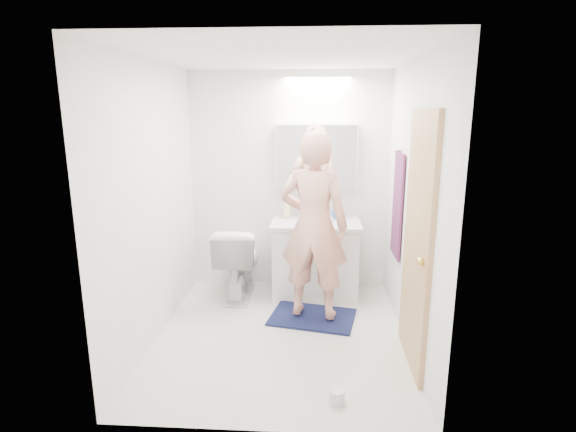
# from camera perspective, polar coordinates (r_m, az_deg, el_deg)

# --- Properties ---
(floor) EXTENTS (2.50, 2.50, 0.00)m
(floor) POSITION_cam_1_polar(r_m,az_deg,el_deg) (4.20, -0.92, -14.90)
(floor) COLOR silver
(floor) RESTS_ON ground
(ceiling) EXTENTS (2.50, 2.50, 0.00)m
(ceiling) POSITION_cam_1_polar(r_m,az_deg,el_deg) (3.71, -1.07, 19.76)
(ceiling) COLOR white
(ceiling) RESTS_ON floor
(wall_back) EXTENTS (2.50, 0.00, 2.50)m
(wall_back) POSITION_cam_1_polar(r_m,az_deg,el_deg) (5.00, 0.14, 4.34)
(wall_back) COLOR white
(wall_back) RESTS_ON floor
(wall_front) EXTENTS (2.50, 0.00, 2.50)m
(wall_front) POSITION_cam_1_polar(r_m,az_deg,el_deg) (2.57, -3.19, -4.50)
(wall_front) COLOR white
(wall_front) RESTS_ON floor
(wall_left) EXTENTS (0.00, 2.50, 2.50)m
(wall_left) POSITION_cam_1_polar(r_m,az_deg,el_deg) (4.01, -16.85, 1.49)
(wall_left) COLOR white
(wall_left) RESTS_ON floor
(wall_right) EXTENTS (0.00, 2.50, 2.50)m
(wall_right) POSITION_cam_1_polar(r_m,az_deg,el_deg) (3.85, 15.56, 1.08)
(wall_right) COLOR white
(wall_right) RESTS_ON floor
(vanity_cabinet) EXTENTS (0.90, 0.55, 0.78)m
(vanity_cabinet) POSITION_cam_1_polar(r_m,az_deg,el_deg) (4.91, 3.49, -5.60)
(vanity_cabinet) COLOR silver
(vanity_cabinet) RESTS_ON floor
(countertop) EXTENTS (0.95, 0.58, 0.04)m
(countertop) POSITION_cam_1_polar(r_m,az_deg,el_deg) (4.80, 3.56, -0.96)
(countertop) COLOR silver
(countertop) RESTS_ON vanity_cabinet
(sink_basin) EXTENTS (0.36, 0.36, 0.03)m
(sink_basin) POSITION_cam_1_polar(r_m,az_deg,el_deg) (4.82, 3.57, -0.47)
(sink_basin) COLOR silver
(sink_basin) RESTS_ON countertop
(faucet) EXTENTS (0.02, 0.02, 0.16)m
(faucet) POSITION_cam_1_polar(r_m,az_deg,el_deg) (4.99, 3.58, 0.78)
(faucet) COLOR #B6B6BA
(faucet) RESTS_ON countertop
(medicine_cabinet) EXTENTS (0.88, 0.14, 0.70)m
(medicine_cabinet) POSITION_cam_1_polar(r_m,az_deg,el_deg) (4.88, 3.64, 7.64)
(medicine_cabinet) COLOR white
(medicine_cabinet) RESTS_ON wall_back
(mirror_panel) EXTENTS (0.84, 0.01, 0.66)m
(mirror_panel) POSITION_cam_1_polar(r_m,az_deg,el_deg) (4.80, 3.64, 7.55)
(mirror_panel) COLOR silver
(mirror_panel) RESTS_ON medicine_cabinet
(toilet) EXTENTS (0.45, 0.78, 0.79)m
(toilet) POSITION_cam_1_polar(r_m,az_deg,el_deg) (4.87, -6.35, -5.75)
(toilet) COLOR white
(toilet) RESTS_ON floor
(bath_rug) EXTENTS (0.89, 0.69, 0.02)m
(bath_rug) POSITION_cam_1_polar(r_m,az_deg,el_deg) (4.49, 3.13, -12.72)
(bath_rug) COLOR #121539
(bath_rug) RESTS_ON floor
(person) EXTENTS (0.71, 0.54, 1.77)m
(person) POSITION_cam_1_polar(r_m,az_deg,el_deg) (4.17, 3.29, -1.29)
(person) COLOR #DA9782
(person) RESTS_ON bath_rug
(door) EXTENTS (0.04, 0.80, 2.00)m
(door) POSITION_cam_1_polar(r_m,az_deg,el_deg) (3.56, 16.17, -3.26)
(door) COLOR tan
(door) RESTS_ON wall_right
(door_knob) EXTENTS (0.06, 0.06, 0.06)m
(door_knob) POSITION_cam_1_polar(r_m,az_deg,el_deg) (3.29, 16.54, -5.59)
(door_knob) COLOR gold
(door_knob) RESTS_ON door
(towel) EXTENTS (0.02, 0.42, 1.00)m
(towel) POSITION_cam_1_polar(r_m,az_deg,el_deg) (4.39, 13.76, 1.35)
(towel) COLOR #14273F
(towel) RESTS_ON wall_right
(towel_hook) EXTENTS (0.07, 0.02, 0.02)m
(towel_hook) POSITION_cam_1_polar(r_m,az_deg,el_deg) (4.32, 13.97, 8.12)
(towel_hook) COLOR silver
(towel_hook) RESTS_ON wall_right
(soap_bottle_a) EXTENTS (0.10, 0.10, 0.24)m
(soap_bottle_a) POSITION_cam_1_polar(r_m,az_deg,el_deg) (4.92, -0.19, 1.09)
(soap_bottle_a) COLOR beige
(soap_bottle_a) RESTS_ON countertop
(soap_bottle_b) EXTENTS (0.08, 0.08, 0.16)m
(soap_bottle_b) POSITION_cam_1_polar(r_m,az_deg,el_deg) (4.95, 2.07, 0.69)
(soap_bottle_b) COLOR #5284B0
(soap_bottle_b) RESTS_ON countertop
(toothbrush_cup) EXTENTS (0.12, 0.12, 0.10)m
(toothbrush_cup) POSITION_cam_1_polar(r_m,az_deg,el_deg) (4.94, 6.14, 0.23)
(toothbrush_cup) COLOR #3E6CBA
(toothbrush_cup) RESTS_ON countertop
(toilet_paper_roll) EXTENTS (0.11, 0.11, 0.10)m
(toilet_paper_roll) POSITION_cam_1_polar(r_m,az_deg,el_deg) (3.37, 6.24, -21.86)
(toilet_paper_roll) COLOR silver
(toilet_paper_roll) RESTS_ON floor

